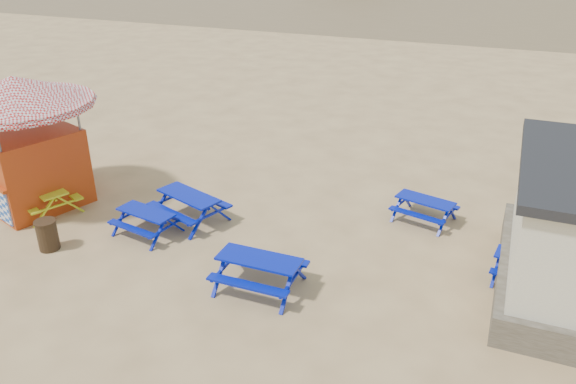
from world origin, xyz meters
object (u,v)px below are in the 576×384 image
at_px(ice_cream_kiosk, 21,126).
at_px(litter_bin, 47,235).
at_px(picnic_table_blue_a, 190,207).
at_px(picnic_table_yellow, 46,198).
at_px(picnic_table_blue_b, 424,210).

bearing_deg(ice_cream_kiosk, litter_bin, -21.44).
height_order(picnic_table_blue_a, picnic_table_yellow, picnic_table_blue_a).
xyz_separation_m(picnic_table_blue_a, litter_bin, (-2.57, -2.73, 0.01)).
relative_size(picnic_table_blue_a, ice_cream_kiosk, 0.42).
height_order(ice_cream_kiosk, litter_bin, ice_cream_kiosk).
xyz_separation_m(picnic_table_blue_a, ice_cream_kiosk, (-4.88, -0.78, 2.04)).
xyz_separation_m(picnic_table_yellow, ice_cream_kiosk, (-0.65, 0.26, 2.05)).
bearing_deg(picnic_table_yellow, ice_cream_kiosk, -177.62).
xyz_separation_m(picnic_table_yellow, litter_bin, (1.66, -1.69, 0.03)).
bearing_deg(litter_bin, picnic_table_yellow, 134.44).
relative_size(picnic_table_blue_b, picnic_table_yellow, 0.81).
bearing_deg(litter_bin, ice_cream_kiosk, 139.76).
height_order(picnic_table_blue_b, ice_cream_kiosk, ice_cream_kiosk).
bearing_deg(picnic_table_blue_a, picnic_table_blue_b, 40.61).
relative_size(picnic_table_blue_a, picnic_table_yellow, 1.01).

